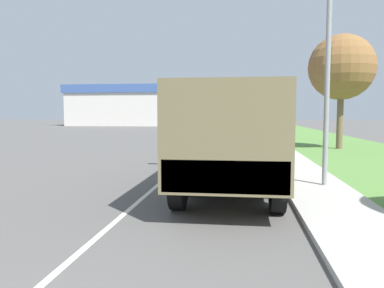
{
  "coord_description": "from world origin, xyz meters",
  "views": [
    {
      "loc": [
        2.4,
        -1.09,
        2.1
      ],
      "look_at": [
        0.85,
        10.9,
        1.12
      ],
      "focal_mm": 35.0,
      "sensor_mm": 36.0,
      "label": 1
    }
  ],
  "objects": [
    {
      "name": "ground_plane",
      "position": [
        0.0,
        40.0,
        0.0
      ],
      "size": [
        180.0,
        180.0,
        0.0
      ],
      "primitive_type": "plane",
      "color": "#565451"
    },
    {
      "name": "building_distant",
      "position": [
        -18.65,
        66.9,
        3.59
      ],
      "size": [
        18.91,
        14.28,
        7.08
      ],
      "color": "beige",
      "rests_on": "ground"
    },
    {
      "name": "sidewalk_right",
      "position": [
        4.5,
        40.0,
        0.06
      ],
      "size": [
        1.8,
        120.0,
        0.12
      ],
      "color": "#ADAAA3",
      "rests_on": "ground"
    },
    {
      "name": "car_second_ahead",
      "position": [
        -1.75,
        29.3,
        0.73
      ],
      "size": [
        1.9,
        4.57,
        1.64
      ],
      "color": "silver",
      "rests_on": "ground"
    },
    {
      "name": "tree_mid_right",
      "position": [
        8.28,
        22.13,
        4.81
      ],
      "size": [
        3.84,
        3.84,
        6.73
      ],
      "color": "brown",
      "rests_on": "grass_strip_right"
    },
    {
      "name": "grass_strip_right",
      "position": [
        8.9,
        40.0,
        0.01
      ],
      "size": [
        7.0,
        120.0,
        0.02
      ],
      "color": "#56843D",
      "rests_on": "ground"
    },
    {
      "name": "lane_centre_stripe",
      "position": [
        0.0,
        40.0,
        0.0
      ],
      "size": [
        0.12,
        120.0,
        0.0
      ],
      "color": "silver",
      "rests_on": "ground"
    },
    {
      "name": "military_truck",
      "position": [
        2.13,
        9.33,
        1.61
      ],
      "size": [
        2.42,
        7.71,
        2.74
      ],
      "color": "#606647",
      "rests_on": "ground"
    },
    {
      "name": "car_nearest_ahead",
      "position": [
        1.87,
        19.35,
        0.76
      ],
      "size": [
        1.73,
        4.19,
        1.71
      ],
      "color": "#336B3D",
      "rests_on": "ground"
    },
    {
      "name": "lamp_post",
      "position": [
        4.57,
        9.62,
        4.9
      ],
      "size": [
        1.69,
        0.24,
        8.16
      ],
      "color": "gray",
      "rests_on": "sidewalk_right"
    }
  ]
}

